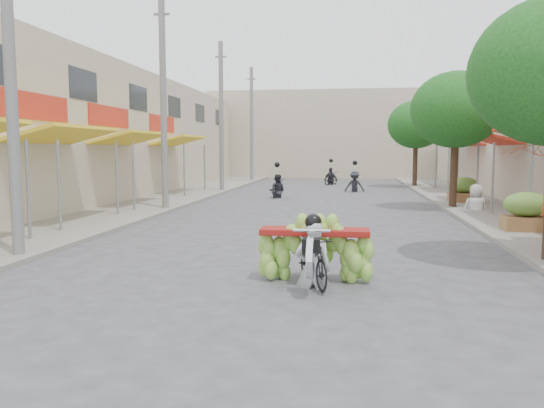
{
  "coord_description": "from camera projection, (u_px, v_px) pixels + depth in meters",
  "views": [
    {
      "loc": [
        1.42,
        -7.06,
        2.3
      ],
      "look_at": [
        -0.25,
        4.49,
        1.1
      ],
      "focal_mm": 35.0,
      "sensor_mm": 36.0,
      "label": 1
    }
  ],
  "objects": [
    {
      "name": "ground",
      "position": [
        244.0,
        315.0,
        7.39
      ],
      "size": [
        120.0,
        120.0,
        0.0
      ],
      "primitive_type": "plane",
      "color": "#505055",
      "rests_on": "ground"
    },
    {
      "name": "sidewalk_left",
      "position": [
        154.0,
        201.0,
        23.15
      ],
      "size": [
        4.0,
        60.0,
        0.12
      ],
      "primitive_type": "cube",
      "color": "gray",
      "rests_on": "ground"
    },
    {
      "name": "sidewalk_right",
      "position": [
        489.0,
        206.0,
        21.16
      ],
      "size": [
        4.0,
        60.0,
        0.12
      ],
      "primitive_type": "cube",
      "color": "gray",
      "rests_on": "ground"
    },
    {
      "name": "shophouse_row_left",
      "position": [
        32.0,
        133.0,
        22.56
      ],
      "size": [
        9.77,
        40.0,
        6.0
      ],
      "color": "#C0B298",
      "rests_on": "ground"
    },
    {
      "name": "far_building",
      "position": [
        332.0,
        135.0,
        44.44
      ],
      "size": [
        20.0,
        6.0,
        7.0
      ],
      "primitive_type": "cube",
      "color": "#C0B298",
      "rests_on": "ground"
    },
    {
      "name": "utility_pole_near",
      "position": [
        10.0,
        64.0,
        10.7
      ],
      "size": [
        0.6,
        0.24,
        8.0
      ],
      "color": "slate",
      "rests_on": "ground"
    },
    {
      "name": "utility_pole_mid",
      "position": [
        163.0,
        103.0,
        19.56
      ],
      "size": [
        0.6,
        0.24,
        8.0
      ],
      "color": "slate",
      "rests_on": "ground"
    },
    {
      "name": "utility_pole_far",
      "position": [
        221.0,
        117.0,
        28.42
      ],
      "size": [
        0.6,
        0.24,
        8.0
      ],
      "color": "slate",
      "rests_on": "ground"
    },
    {
      "name": "utility_pole_back",
      "position": [
        252.0,
        125.0,
        37.28
      ],
      "size": [
        0.6,
        0.24,
        8.0
      ],
      "color": "slate",
      "rests_on": "ground"
    },
    {
      "name": "street_tree_mid",
      "position": [
        456.0,
        110.0,
        20.02
      ],
      "size": [
        3.4,
        3.4,
        5.25
      ],
      "color": "#3A2719",
      "rests_on": "ground"
    },
    {
      "name": "street_tree_far",
      "position": [
        416.0,
        125.0,
        31.83
      ],
      "size": [
        3.4,
        3.4,
        5.25
      ],
      "color": "#3A2719",
      "rests_on": "ground"
    },
    {
      "name": "produce_crate_mid",
      "position": [
        527.0,
        209.0,
        14.31
      ],
      "size": [
        1.2,
        0.88,
        1.16
      ],
      "color": "olive",
      "rests_on": "ground"
    },
    {
      "name": "produce_crate_far",
      "position": [
        464.0,
        188.0,
        22.19
      ],
      "size": [
        1.2,
        0.88,
        1.16
      ],
      "color": "olive",
      "rests_on": "ground"
    },
    {
      "name": "banana_motorbike",
      "position": [
        314.0,
        244.0,
        9.04
      ],
      "size": [
        2.2,
        1.75,
        2.08
      ],
      "color": "black",
      "rests_on": "ground"
    },
    {
      "name": "pedestrian",
      "position": [
        476.0,
        184.0,
        19.4
      ],
      "size": [
        0.95,
        0.6,
        1.85
      ],
      "rotation": [
        0.0,
        0.0,
        3.21
      ],
      "color": "silver",
      "rests_on": "ground"
    },
    {
      "name": "bg_motorbike_a",
      "position": [
        277.0,
        182.0,
        25.32
      ],
      "size": [
        0.84,
        1.65,
        1.95
      ],
      "color": "black",
      "rests_on": "ground"
    },
    {
      "name": "bg_motorbike_b",
      "position": [
        355.0,
        176.0,
        28.86
      ],
      "size": [
        1.08,
        1.53,
        1.95
      ],
      "color": "black",
      "rests_on": "ground"
    },
    {
      "name": "bg_motorbike_c",
      "position": [
        331.0,
        173.0,
        34.53
      ],
      "size": [
        1.18,
        1.66,
        1.95
      ],
      "color": "black",
      "rests_on": "ground"
    }
  ]
}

